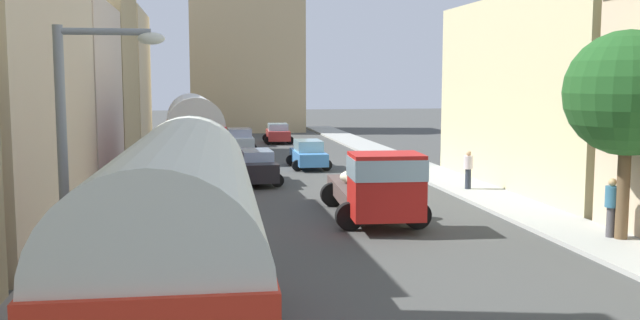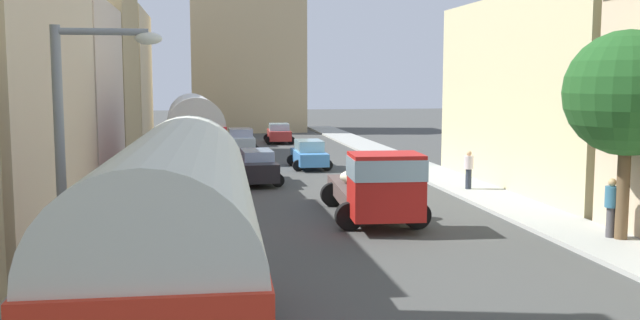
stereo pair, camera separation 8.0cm
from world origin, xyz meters
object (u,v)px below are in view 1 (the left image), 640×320
parked_bus_0 (179,245)px  car_2 (257,166)px  car_3 (240,141)px  pedestrian_2 (468,169)px  car_0 (308,154)px  cargo_truck_0 (377,186)px  car_1 (278,133)px  parked_bus_1 (193,135)px  streetlamp_near (80,165)px  pedestrian_1 (611,206)px

parked_bus_0 → car_2: size_ratio=2.18×
car_3 → pedestrian_2: pedestrian_2 is taller
car_0 → car_2: car_2 is taller
parked_bus_0 → car_2: parked_bus_0 is taller
cargo_truck_0 → car_1: (-0.05, 30.24, -0.50)m
parked_bus_1 → streetlamp_near: streetlamp_near is taller
car_2 → pedestrian_2: pedestrian_2 is taller
parked_bus_0 → parked_bus_1: parked_bus_1 is taller
parked_bus_1 → pedestrian_1: 18.98m
car_1 → pedestrian_1: bearing=-79.7°
pedestrian_2 → streetlamp_near: 21.44m
car_0 → car_1: (0.01, 15.36, -0.01)m
parked_bus_1 → car_3: parked_bus_1 is taller
pedestrian_1 → pedestrian_2: pedestrian_1 is taller
car_0 → car_3: car_3 is taller
car_2 → car_0: bearing=57.8°
parked_bus_0 → pedestrian_1: size_ratio=5.03×
cargo_truck_0 → pedestrian_1: 7.33m
car_3 → car_1: bearing=64.4°
car_1 → car_2: car_2 is taller
parked_bus_0 → car_3: size_ratio=2.57×
car_2 → streetlamp_near: 21.48m
cargo_truck_0 → pedestrian_2: (5.45, 5.61, -0.24)m
parked_bus_1 → car_0: size_ratio=2.28×
car_2 → car_1: bearing=81.0°
pedestrian_1 → parked_bus_0: bearing=-147.9°
parked_bus_1 → car_1: (6.11, 19.80, -1.50)m
parked_bus_0 → cargo_truck_0: parked_bus_0 is taller
car_0 → parked_bus_0: bearing=-103.0°
parked_bus_0 → streetlamp_near: (-1.57, 0.61, 1.23)m
cargo_truck_0 → streetlamp_near: streetlamp_near is taller
cargo_truck_0 → streetlamp_near: (-7.77, -11.09, 2.20)m
pedestrian_1 → pedestrian_2: (-0.73, 9.55, -0.08)m
cargo_truck_0 → car_0: (-0.06, 14.88, -0.49)m
cargo_truck_0 → car_0: size_ratio=1.82×
car_0 → car_2: 6.06m
parked_bus_1 → pedestrian_2: (11.61, -4.82, -1.24)m
car_3 → pedestrian_1: pedestrian_1 is taller
car_2 → pedestrian_2: 9.67m
parked_bus_1 → streetlamp_near: 21.62m
parked_bus_1 → streetlamp_near: bearing=-94.3°
cargo_truck_0 → car_1: 30.24m
parked_bus_1 → car_0: bearing=36.1°
parked_bus_0 → streetlamp_near: bearing=158.7°
parked_bus_0 → streetlamp_near: size_ratio=1.69×
car_3 → streetlamp_near: bearing=-97.4°
car_1 → parked_bus_0: bearing=-98.3°
pedestrian_2 → car_2: bearing=154.7°
car_1 → pedestrian_2: pedestrian_2 is taller
car_0 → car_2: (-3.23, -5.13, 0.03)m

